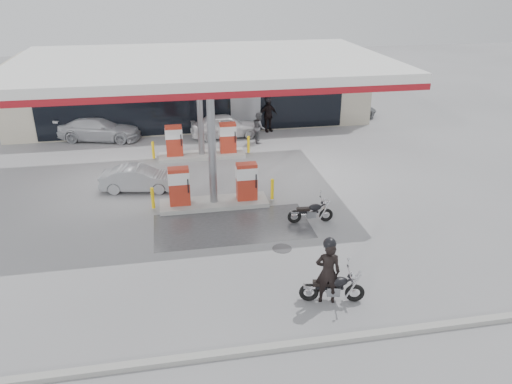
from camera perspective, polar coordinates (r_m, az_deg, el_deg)
ground at (r=19.31m, az=-4.18°, el=-4.04°), size 90.00×90.00×0.00m
wet_patch at (r=19.36m, az=-2.70°, el=-3.91°), size 6.00×3.00×0.00m
drain_cover at (r=17.89m, az=2.99°, el=-6.46°), size 0.70×0.70×0.01m
kerb at (r=13.55m, az=-0.57°, el=-17.67°), size 28.00×0.25×0.15m
store_building at (r=33.68m, az=-7.50°, el=11.81°), size 22.00×8.22×4.00m
canopy at (r=22.34m, az=-6.13°, el=14.15°), size 16.00×10.02×5.51m
pump_island_near at (r=20.79m, az=-4.88°, el=0.26°), size 5.14×1.30×1.78m
pump_island_far at (r=26.38m, az=-6.26°, el=5.46°), size 5.14×1.30×1.78m
main_motorcycle at (r=15.23m, az=8.81°, el=-10.83°), size 1.94×0.83×1.01m
biker_main at (r=14.89m, az=8.21°, el=-9.07°), size 0.83×0.64×2.02m
parked_motorcycle at (r=19.58m, az=6.33°, el=-2.35°), size 1.81×0.69×0.93m
sedan_white at (r=29.57m, az=-3.55°, el=7.59°), size 4.11×1.79×1.38m
attendant at (r=28.53m, az=0.35°, el=7.41°), size 0.72×0.89×1.75m
hatchback_silver at (r=22.85m, az=-13.25°, el=1.52°), size 3.50×1.70×1.11m
parked_car_left at (r=30.39m, az=-17.47°, el=6.96°), size 5.02×3.00×1.36m
parked_car_right at (r=34.16m, az=10.04°, el=9.38°), size 4.33×2.08×1.19m
biker_walking at (r=30.48m, az=1.39°, el=8.74°), size 1.25×0.74×1.99m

